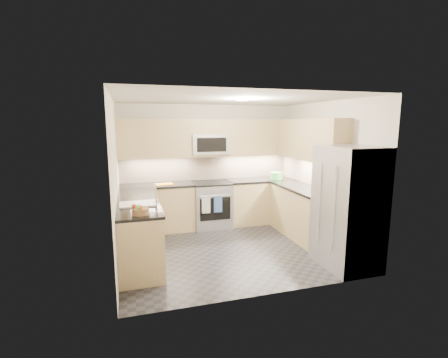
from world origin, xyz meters
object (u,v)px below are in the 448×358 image
(cutting_board, at_px, (164,184))
(refrigerator, at_px, (348,208))
(utensil_bowl, at_px, (276,176))
(fruit_basket, at_px, (140,211))
(microwave, at_px, (209,144))
(gas_range, at_px, (211,205))

(cutting_board, bearing_deg, refrigerator, -45.21)
(utensil_bowl, height_order, cutting_board, utensil_bowl)
(refrigerator, bearing_deg, fruit_basket, 172.99)
(microwave, bearing_deg, gas_range, -90.00)
(fruit_basket, bearing_deg, microwave, 55.85)
(cutting_board, xyz_separation_m, fruit_basket, (-0.54, -2.05, 0.04))
(gas_range, relative_size, utensil_bowl, 3.43)
(utensil_bowl, bearing_deg, gas_range, 175.95)
(refrigerator, xyz_separation_m, utensil_bowl, (-0.03, 2.32, 0.12))
(utensil_bowl, bearing_deg, cutting_board, 177.81)
(utensil_bowl, xyz_separation_m, cutting_board, (-2.36, 0.09, -0.07))
(refrigerator, relative_size, fruit_basket, 8.03)
(gas_range, height_order, microwave, microwave)
(microwave, relative_size, cutting_board, 2.22)
(gas_range, xyz_separation_m, refrigerator, (1.45, -2.43, 0.45))
(fruit_basket, bearing_deg, utensil_bowl, 34.09)
(utensil_bowl, bearing_deg, microwave, 170.96)
(refrigerator, bearing_deg, cutting_board, 134.79)
(microwave, xyz_separation_m, utensil_bowl, (1.42, -0.23, -0.68))
(microwave, bearing_deg, cutting_board, -171.88)
(gas_range, relative_size, microwave, 1.20)
(gas_range, bearing_deg, fruit_basket, -125.73)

